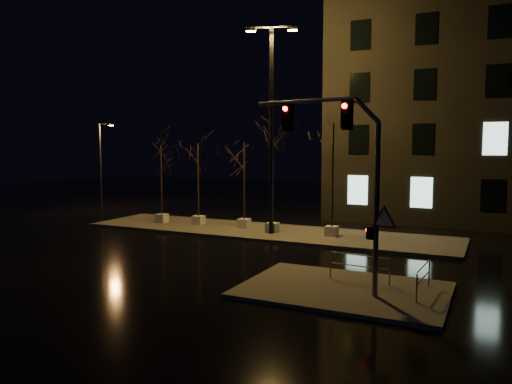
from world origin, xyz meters
The scene contains 13 objects.
ground centered at (0.00, 0.00, 0.00)m, with size 90.00×90.00×0.00m, color black.
median centered at (0.00, 6.00, 0.07)m, with size 22.00×5.00×0.15m, color #494641.
sidewalk_corner centered at (7.50, -3.50, 0.07)m, with size 7.00×5.00×0.15m, color #494641.
tree_0 centered at (-7.24, 5.91, 4.03)m, with size 1.80×1.80×5.11m.
tree_1 centered at (-4.67, 6.25, 4.12)m, with size 1.80×1.80×5.23m.
tree_2 centered at (-1.47, 6.33, 4.14)m, with size 1.80×1.80×5.26m.
tree_3 centered at (0.69, 5.65, 4.29)m, with size 1.80×1.80×5.46m.
tree_4 centered at (4.13, 5.95, 4.94)m, with size 1.80×1.80×6.32m.
traffic_signal_mast centered at (7.62, -3.80, 4.47)m, with size 5.33×0.91×6.57m.
streetlight_main centered at (0.81, 5.21, 6.75)m, with size 2.79×1.26×11.44m.
streetlight_far centered at (-16.54, 10.53, 3.79)m, with size 1.35×0.44×6.89m.
guard_rail_a centered at (7.77, -2.43, 0.80)m, with size 2.29×0.26×0.99m.
guard_rail_b centered at (10.09, -3.05, 0.78)m, with size 0.19×2.06×0.98m.
Camera 1 is at (12.16, -20.18, 5.12)m, focal length 35.00 mm.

